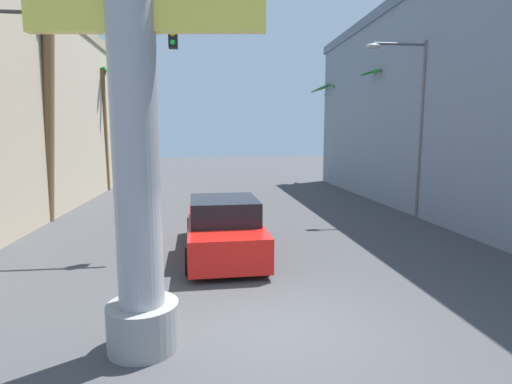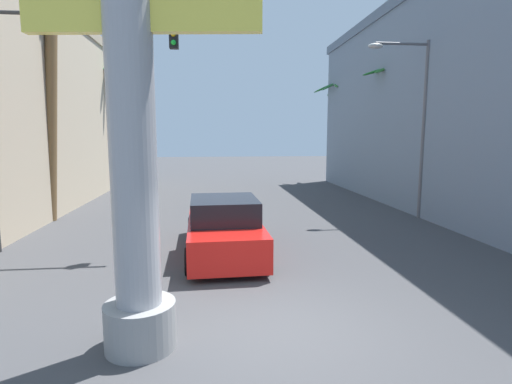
# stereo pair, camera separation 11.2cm
# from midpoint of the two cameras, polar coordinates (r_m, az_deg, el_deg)

# --- Properties ---
(ground_plane) EXTENTS (92.36, 92.36, 0.00)m
(ground_plane) POSITION_cam_midpoint_polar(r_m,az_deg,el_deg) (16.42, -2.23, -3.15)
(ground_plane) COLOR #424244
(street_lamp) EXTENTS (2.40, 0.28, 6.68)m
(street_lamp) POSITION_cam_midpoint_polar(r_m,az_deg,el_deg) (16.52, 21.98, 10.54)
(street_lamp) COLOR #59595E
(street_lamp) RESTS_ON ground
(traffic_light_mast) EXTENTS (5.86, 0.32, 6.42)m
(traffic_light_mast) POSITION_cam_midpoint_polar(r_m,az_deg,el_deg) (12.17, -26.69, 13.61)
(traffic_light_mast) COLOR #333333
(traffic_light_mast) RESTS_ON ground
(car_lead) EXTENTS (2.12, 4.99, 1.56)m
(car_lead) POSITION_cam_midpoint_polar(r_m,az_deg,el_deg) (10.91, -4.36, -5.12)
(car_lead) COLOR black
(car_lead) RESTS_ON ground
(palm_tree_far_left) EXTENTS (2.52, 2.30, 7.13)m
(palm_tree_far_left) POSITION_cam_midpoint_polar(r_m,az_deg,el_deg) (24.93, -20.26, 10.86)
(palm_tree_far_left) COLOR brown
(palm_tree_far_left) RESTS_ON ground
(palm_tree_mid_left) EXTENTS (2.42, 2.41, 9.61)m
(palm_tree_mid_left) POSITION_cam_midpoint_polar(r_m,az_deg,el_deg) (17.02, -27.33, 15.21)
(palm_tree_mid_left) COLOR brown
(palm_tree_mid_left) RESTS_ON ground
(palm_tree_mid_right) EXTENTS (2.35, 2.38, 6.52)m
(palm_tree_mid_right) POSITION_cam_midpoint_polar(r_m,az_deg,el_deg) (20.68, 18.24, 9.96)
(palm_tree_mid_right) COLOR brown
(palm_tree_mid_right) RESTS_ON ground
(palm_tree_far_right) EXTENTS (3.07, 3.25, 6.84)m
(palm_tree_far_right) POSITION_cam_midpoint_polar(r_m,az_deg,el_deg) (28.18, 11.68, 10.05)
(palm_tree_far_right) COLOR brown
(palm_tree_far_right) RESTS_ON ground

